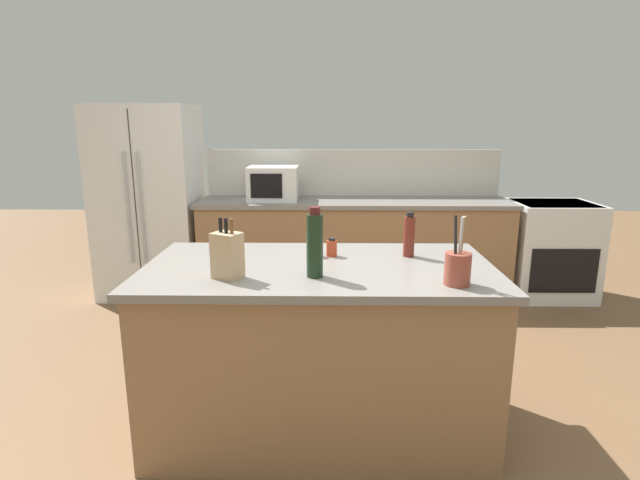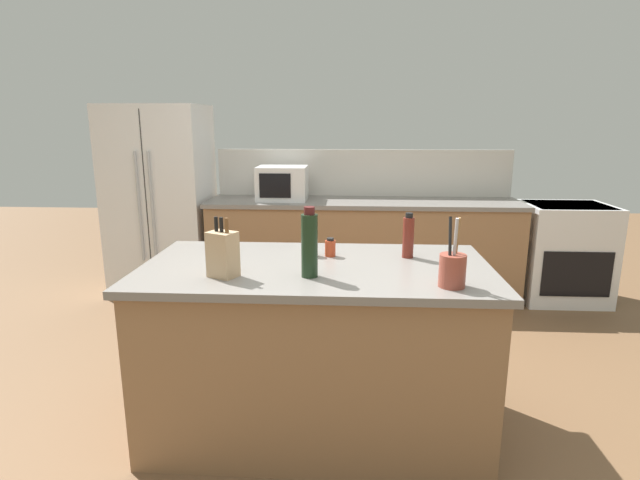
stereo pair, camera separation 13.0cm
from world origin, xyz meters
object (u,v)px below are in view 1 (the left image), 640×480
Objects in this scene: spice_jar_paprika at (332,248)px; vinegar_bottle at (409,236)px; range_oven at (550,249)px; spice_jar_oregano at (314,248)px; refrigerator at (150,202)px; utensil_crock at (458,267)px; knife_block at (227,255)px; microwave at (273,183)px; wine_bottle at (315,244)px.

vinegar_bottle is at bearing 0.42° from spice_jar_paprika.
spice_jar_oregano is (-2.23, -2.02, 0.52)m from range_oven.
refrigerator reaches higher than utensil_crock.
range_oven is at bearing -0.76° from refrigerator.
range_oven is 2.87× the size of utensil_crock.
vinegar_bottle is at bearing 0.40° from spice_jar_oregano.
knife_block is 2.79× the size of spice_jar_paprika.
utensil_crock reaches higher than spice_jar_oregano.
spice_jar_paprika is at bearing -49.91° from refrigerator.
spice_jar_paprika is at bearing 66.03° from knife_block.
spice_jar_oregano is at bearing -77.71° from microwave.
microwave is (1.21, -0.05, 0.19)m from refrigerator.
range_oven is 2.74m from microwave.
spice_jar_paprika is (0.54, -2.02, -0.11)m from microwave.
vinegar_bottle is (2.17, -2.07, 0.15)m from refrigerator.
wine_bottle reaches higher than microwave.
utensil_crock is at bearing 22.30° from knife_block.
vinegar_bottle is at bearing 50.74° from knife_block.
wine_bottle is (1.66, -2.45, 0.19)m from refrigerator.
microwave is 1.36× the size of wine_bottle.
knife_block is (0.04, -2.43, -0.05)m from microwave.
range_oven is 2.98m from spice_jar_paprika.
range_oven is 3.71× the size of vinegar_bottle.
spice_jar_oregano is (0.40, 0.40, -0.07)m from knife_block.
utensil_crock is 1.29× the size of vinegar_bottle.
utensil_crock is at bearing -47.93° from refrigerator.
range_oven is 3.05m from spice_jar_oregano.
vinegar_bottle is (0.96, -2.02, -0.04)m from microwave.
wine_bottle reaches higher than range_oven.
refrigerator is 1.98× the size of range_oven.
refrigerator is at bearing 143.66° from knife_block.
microwave is 2.43m from knife_block.
microwave is 1.45× the size of utensil_crock.
range_oven is at bearing 43.52° from spice_jar_paprika.
utensil_crock is at bearing -9.75° from wine_bottle.
refrigerator is at bearing 130.09° from spice_jar_paprika.
utensil_crock is (2.31, -2.56, 0.11)m from refrigerator.
spice_jar_paprika is (0.50, 0.40, -0.07)m from knife_block.
microwave is 1.60× the size of knife_block.
microwave is at bearing 180.00° from range_oven.
utensil_crock is 3.09× the size of spice_jar_oregano.
knife_block is at bearing -134.74° from spice_jar_oregano.
knife_block reaches higher than range_oven.
spice_jar_oregano is at bearing -137.76° from range_oven.
utensil_crock is 0.94× the size of wine_bottle.
knife_block is 0.57m from spice_jar_oregano.
refrigerator is 2.97m from wine_bottle.
knife_block is at bearing -63.28° from refrigerator.
range_oven is (3.87, -0.05, -0.44)m from refrigerator.
refrigerator is 2.65m from spice_jar_oregano.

